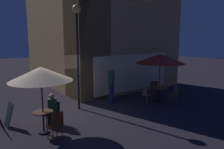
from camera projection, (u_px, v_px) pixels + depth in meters
The scene contains 15 objects.
ground_plane at pixel (62, 118), 8.91m from camera, with size 60.00×60.00×0.00m, color #242029.
cafe_building at pixel (90, 25), 13.81m from camera, with size 7.59×9.08×8.11m.
street_lamp_near_corner at pixel (77, 33), 9.50m from camera, with size 0.38×0.38×4.66m.
menu_sandwich_board at pixel (3, 116), 7.86m from camera, with size 0.67×0.59×0.87m.
cafe_table_0 at pixel (43, 118), 7.40m from camera, with size 0.68×0.68×0.77m.
cafe_table_1 at pixel (159, 91), 11.11m from camera, with size 0.77×0.77×0.75m.
patio_umbrella_0 at pixel (41, 74), 7.15m from camera, with size 2.08×2.08×2.30m.
patio_umbrella_1 at pixel (160, 59), 10.84m from camera, with size 2.45×2.45×2.45m.
cafe_chair_0 at pixel (56, 124), 6.83m from camera, with size 0.47×0.47×0.95m.
cafe_chair_1 at pixel (53, 111), 8.21m from camera, with size 0.61×0.61×0.86m.
cafe_chair_2 at pixel (146, 94), 10.68m from camera, with size 0.42×0.42×0.88m.
cafe_chair_3 at pixel (174, 93), 10.62m from camera, with size 0.47×0.47×0.98m.
cafe_chair_4 at pixel (155, 88), 11.97m from camera, with size 0.58×0.58×0.88m.
patron_seated_0 at pixel (52, 108), 8.04m from camera, with size 0.51×0.51×1.21m.
patron_standing_1 at pixel (111, 85), 10.82m from camera, with size 0.31×0.31×1.79m.
Camera 1 is at (-3.30, -8.09, 3.23)m, focal length 34.77 mm.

